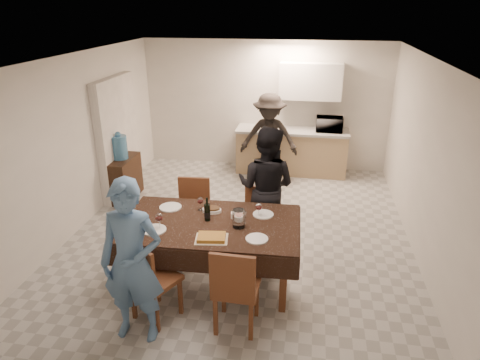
% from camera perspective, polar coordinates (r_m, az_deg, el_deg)
% --- Properties ---
extents(floor, '(5.00, 6.00, 0.02)m').
position_cam_1_polar(floor, '(6.61, 0.09, -7.03)').
color(floor, '#AFAFAA').
rests_on(floor, ground).
extents(ceiling, '(5.00, 6.00, 0.02)m').
position_cam_1_polar(ceiling, '(5.78, 0.11, 15.96)').
color(ceiling, white).
rests_on(ceiling, wall_back).
extents(wall_back, '(5.00, 0.02, 2.60)m').
position_cam_1_polar(wall_back, '(8.93, 3.33, 9.88)').
color(wall_back, beige).
rests_on(wall_back, floor).
extents(wall_front, '(5.00, 0.02, 2.60)m').
position_cam_1_polar(wall_front, '(3.45, -8.37, -12.60)').
color(wall_front, beige).
rests_on(wall_front, floor).
extents(wall_left, '(0.02, 6.00, 2.60)m').
position_cam_1_polar(wall_left, '(6.92, -20.85, 4.57)').
color(wall_left, beige).
rests_on(wall_left, floor).
extents(wall_right, '(0.02, 6.00, 2.60)m').
position_cam_1_polar(wall_right, '(6.19, 23.58, 2.12)').
color(wall_right, beige).
rests_on(wall_right, floor).
extents(stub_partition, '(0.15, 1.40, 2.10)m').
position_cam_1_polar(stub_partition, '(7.96, -15.93, 5.57)').
color(stub_partition, white).
rests_on(stub_partition, floor).
extents(kitchen_base_cabinet, '(2.20, 0.60, 0.86)m').
position_cam_1_polar(kitchen_base_cabinet, '(8.82, 6.85, 3.70)').
color(kitchen_base_cabinet, '#A38461').
rests_on(kitchen_base_cabinet, floor).
extents(kitchen_worktop, '(2.24, 0.64, 0.05)m').
position_cam_1_polar(kitchen_worktop, '(8.68, 6.99, 6.54)').
color(kitchen_worktop, '#ABABA6').
rests_on(kitchen_worktop, kitchen_base_cabinet).
extents(upper_cabinet, '(1.20, 0.34, 0.70)m').
position_cam_1_polar(upper_cabinet, '(8.60, 9.40, 12.85)').
color(upper_cabinet, white).
rests_on(upper_cabinet, wall_back).
extents(dining_table, '(2.16, 1.31, 0.83)m').
position_cam_1_polar(dining_table, '(5.18, -3.93, -6.04)').
color(dining_table, black).
rests_on(dining_table, floor).
extents(chair_near_left, '(0.60, 0.62, 0.53)m').
position_cam_1_polar(chair_near_left, '(4.72, -11.73, -12.34)').
color(chair_near_left, brown).
rests_on(chair_near_left, floor).
extents(chair_near_right, '(0.48, 0.48, 0.55)m').
position_cam_1_polar(chair_near_right, '(4.49, -0.67, -13.51)').
color(chair_near_right, brown).
rests_on(chair_near_right, floor).
extents(chair_far_left, '(0.48, 0.49, 0.54)m').
position_cam_1_polar(chair_far_left, '(5.94, -6.67, -4.21)').
color(chair_far_left, brown).
rests_on(chair_far_left, floor).
extents(chair_far_right, '(0.48, 0.48, 0.50)m').
position_cam_1_polar(chair_far_right, '(5.79, 2.00, -5.23)').
color(chair_far_right, brown).
rests_on(chair_far_right, floor).
extents(console, '(0.41, 0.81, 0.75)m').
position_cam_1_polar(console, '(7.88, -15.35, 0.23)').
color(console, '#311D10').
rests_on(console, floor).
extents(water_jug, '(0.27, 0.27, 0.41)m').
position_cam_1_polar(water_jug, '(7.68, -15.79, 4.21)').
color(water_jug, '#4C92C5').
rests_on(water_jug, console).
extents(wine_bottle, '(0.07, 0.07, 0.30)m').
position_cam_1_polar(wine_bottle, '(5.15, -4.40, -3.90)').
color(wine_bottle, black).
rests_on(wine_bottle, dining_table).
extents(water_pitcher, '(0.14, 0.14, 0.22)m').
position_cam_1_polar(water_pitcher, '(5.01, -0.19, -5.16)').
color(water_pitcher, white).
rests_on(water_pitcher, dining_table).
extents(savoury_tart, '(0.40, 0.32, 0.05)m').
position_cam_1_polar(savoury_tart, '(4.81, -3.83, -7.64)').
color(savoury_tart, gold).
rests_on(savoury_tart, dining_table).
extents(salad_bowl, '(0.17, 0.17, 0.07)m').
position_cam_1_polar(salad_bowl, '(5.25, -0.30, -4.70)').
color(salad_bowl, white).
rests_on(salad_bowl, dining_table).
extents(mushroom_dish, '(0.22, 0.22, 0.04)m').
position_cam_1_polar(mushroom_dish, '(5.41, -3.78, -4.05)').
color(mushroom_dish, white).
rests_on(mushroom_dish, dining_table).
extents(wine_glass_a, '(0.09, 0.09, 0.20)m').
position_cam_1_polar(wine_glass_a, '(5.06, -10.73, -5.39)').
color(wine_glass_a, white).
rests_on(wine_glass_a, dining_table).
extents(wine_glass_b, '(0.08, 0.08, 0.18)m').
position_cam_1_polar(wine_glass_b, '(5.25, 2.52, -3.99)').
color(wine_glass_b, white).
rests_on(wine_glass_b, dining_table).
extents(wine_glass_c, '(0.08, 0.08, 0.19)m').
position_cam_1_polar(wine_glass_c, '(5.43, -5.30, -3.14)').
color(wine_glass_c, white).
rests_on(wine_glass_c, dining_table).
extents(plate_near_left, '(0.28, 0.28, 0.02)m').
position_cam_1_polar(plate_near_left, '(5.08, -11.38, -6.54)').
color(plate_near_left, white).
rests_on(plate_near_left, dining_table).
extents(plate_near_right, '(0.25, 0.25, 0.01)m').
position_cam_1_polar(plate_near_right, '(4.81, 2.26, -7.84)').
color(plate_near_right, white).
rests_on(plate_near_right, dining_table).
extents(plate_far_left, '(0.29, 0.29, 0.02)m').
position_cam_1_polar(plate_far_left, '(5.57, -9.26, -3.59)').
color(plate_far_left, white).
rests_on(plate_far_left, dining_table).
extents(plate_far_right, '(0.26, 0.26, 0.01)m').
position_cam_1_polar(plate_far_right, '(5.33, 3.11, -4.60)').
color(plate_far_right, white).
rests_on(plate_far_right, dining_table).
extents(microwave, '(0.51, 0.35, 0.28)m').
position_cam_1_polar(microwave, '(8.64, 11.84, 7.29)').
color(microwave, white).
rests_on(microwave, kitchen_worktop).
extents(person_near, '(0.66, 0.44, 1.77)m').
position_cam_1_polar(person_near, '(4.45, -14.19, -10.65)').
color(person_near, '#557EAA').
rests_on(person_near, floor).
extents(person_far, '(0.99, 0.85, 1.76)m').
position_cam_1_polar(person_far, '(5.99, 3.49, -0.94)').
color(person_far, black).
rests_on(person_far, floor).
extents(person_kitchen, '(1.10, 0.64, 1.71)m').
position_cam_1_polar(person_kitchen, '(8.29, 3.88, 5.66)').
color(person_kitchen, black).
rests_on(person_kitchen, floor).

